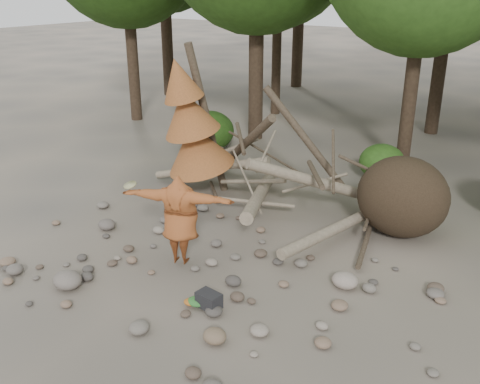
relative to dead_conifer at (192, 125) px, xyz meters
The scene contains 13 objects.
ground 5.05m from the dead_conifer, 47.26° to the right, with size 120.00×120.00×0.00m, color #514C44.
deadfall_pile 5.33m from the dead_conifer, ahead, with size 8.55×5.24×3.30m.
dead_conifer is the anchor object (origin of this frame).
bush_left 4.72m from the dead_conifer, 121.92° to the left, with size 1.80×1.80×1.44m, color #244713.
bush_mid 6.11m from the dead_conifer, 48.52° to the left, with size 1.40×1.40×1.12m, color #2F5B1A.
frisbee_thrower 4.11m from the dead_conifer, 54.64° to the right, with size 2.54×1.48×2.00m.
backpack 6.10m from the dead_conifer, 47.94° to the right, with size 0.46×0.31×0.31m, color black.
cloth_green 6.01m from the dead_conifer, 50.26° to the right, with size 0.37×0.31×0.14m, color #2D6B2A.
cloth_orange 6.00m from the dead_conifer, 51.46° to the right, with size 0.27×0.22×0.10m, color #A95B1D.
boulder_front_left 5.73m from the dead_conifer, 78.95° to the right, with size 0.61×0.55×0.36m, color slate.
boulder_front_right 7.05m from the dead_conifer, 47.74° to the right, with size 0.42×0.38×0.25m, color #745F48.
boulder_mid_right 6.33m from the dead_conifer, 20.28° to the right, with size 0.54×0.49×0.32m, color gray.
boulder_mid_left 3.59m from the dead_conifer, 97.43° to the right, with size 0.45×0.40×0.27m, color #615851.
Camera 1 is at (6.12, -7.65, 5.84)m, focal length 40.00 mm.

